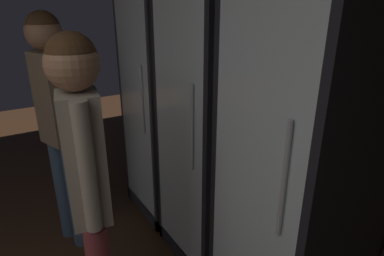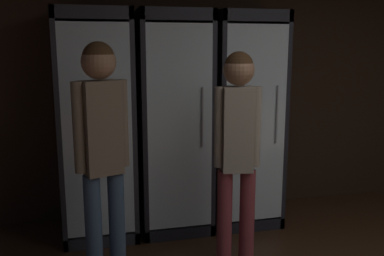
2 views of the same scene
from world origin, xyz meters
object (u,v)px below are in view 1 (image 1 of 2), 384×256
shopper_near (87,178)px  shopper_far (56,111)px  cooler_far_left (177,102)px  cooler_center (308,164)px  cooler_left (227,125)px

shopper_near → shopper_far: 0.93m
cooler_far_left → cooler_center: bearing=0.0°
cooler_left → shopper_far: size_ratio=1.16×
cooler_far_left → shopper_far: cooler_far_left is taller
cooler_left → shopper_far: 1.15m
cooler_center → shopper_far: 1.62m
cooler_far_left → cooler_center: same height
shopper_far → cooler_center: bearing=35.9°
shopper_near → shopper_far: size_ratio=0.96×
cooler_left → cooler_far_left: bearing=179.9°
cooler_left → shopper_far: bearing=-124.3°
cooler_far_left → shopper_far: (0.02, -0.95, 0.09)m
shopper_near → cooler_far_left: bearing=133.4°
cooler_far_left → cooler_left: (0.67, -0.00, -0.00)m
cooler_far_left → shopper_near: cooler_far_left is taller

